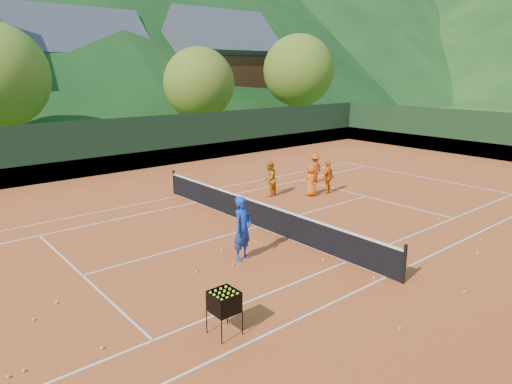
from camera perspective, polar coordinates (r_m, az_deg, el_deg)
ground at (r=16.68m, az=0.28°, el=-4.40°), size 400.00×400.00×0.00m
clay_court at (r=16.67m, az=0.28°, el=-4.37°), size 40.00×24.00×0.02m
coach at (r=13.55m, az=-1.67°, el=-4.58°), size 0.82×0.65×1.95m
student_a at (r=20.48m, az=1.70°, el=1.66°), size 0.93×0.83×1.60m
student_b at (r=21.22m, az=8.95°, el=1.86°), size 0.96×0.61×1.53m
student_c at (r=20.67m, az=6.91°, el=1.45°), size 0.82×0.68×1.43m
student_d at (r=23.23m, az=7.35°, el=2.97°), size 0.97×0.58×1.46m
tennis_ball_0 at (r=10.18m, az=-28.58°, el=-19.60°), size 0.07×0.07×0.07m
tennis_ball_1 at (r=13.13m, az=-7.50°, el=-9.81°), size 0.07×0.07×0.07m
tennis_ball_3 at (r=13.08m, az=14.52°, el=-10.30°), size 0.07×0.07×0.07m
tennis_ball_4 at (r=13.47m, az=-2.89°, el=-9.04°), size 0.07×0.07×0.07m
tennis_ball_6 at (r=14.81m, az=0.79°, el=-6.74°), size 0.07×0.07×0.07m
tennis_ball_7 at (r=14.13m, az=12.04°, el=-8.18°), size 0.07×0.07×0.07m
tennis_ball_9 at (r=14.50m, az=-4.28°, el=-7.26°), size 0.07×0.07×0.07m
tennis_ball_10 at (r=11.89m, az=-26.06°, el=-14.10°), size 0.07×0.07×0.07m
tennis_ball_11 at (r=10.31m, az=-18.70°, el=-18.00°), size 0.07×0.07×0.07m
tennis_ball_12 at (r=15.82m, az=25.97°, el=-6.87°), size 0.07×0.07×0.07m
tennis_ball_14 at (r=12.42m, az=-23.66°, el=-12.54°), size 0.07×0.07×0.07m
tennis_ball_15 at (r=15.07m, az=0.04°, el=-6.33°), size 0.07×0.07×0.07m
tennis_ball_16 at (r=10.22m, az=-27.06°, el=-19.26°), size 0.07×0.07×0.07m
tennis_ball_17 at (r=17.05m, az=26.26°, el=-5.38°), size 0.07×0.07×0.07m
tennis_ball_18 at (r=18.66m, az=21.90°, el=-3.22°), size 0.07×0.07×0.07m
tennis_ball_19 at (r=10.90m, az=17.54°, el=-15.94°), size 0.07×0.07×0.07m
tennis_ball_24 at (r=13.08m, az=24.59°, el=-11.24°), size 0.07×0.07×0.07m
tennis_ball_25 at (r=13.91m, az=8.44°, el=-8.39°), size 0.07×0.07×0.07m
tennis_ball_26 at (r=15.93m, az=17.63°, el=-5.87°), size 0.07×0.07×0.07m
court_lines at (r=16.67m, az=0.28°, el=-4.32°), size 23.83×11.03×0.00m
tennis_net at (r=16.51m, az=0.28°, el=-2.70°), size 0.10×12.07×1.10m
perimeter_fence at (r=16.30m, az=0.28°, el=-0.19°), size 40.40×24.24×3.00m
ball_hopper at (r=9.96m, az=-4.00°, el=-13.63°), size 0.57×0.57×1.00m
chalet_mid at (r=48.77m, az=-21.22°, el=13.35°), size 12.65×8.82×11.45m
chalet_right at (r=51.72m, az=-4.44°, el=14.62°), size 11.50×8.82×11.91m
tree_c at (r=37.00m, az=-7.13°, el=13.32°), size 5.60×5.60×7.35m
tree_d at (r=45.38m, az=5.34°, el=14.89°), size 6.80×6.80×8.93m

